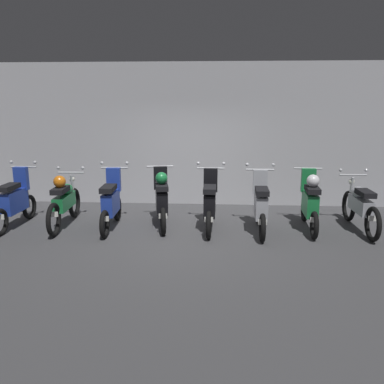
{
  "coord_description": "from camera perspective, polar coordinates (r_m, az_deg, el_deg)",
  "views": [
    {
      "loc": [
        0.64,
        -7.51,
        2.54
      ],
      "look_at": [
        0.14,
        0.36,
        0.75
      ],
      "focal_mm": 38.37,
      "sensor_mm": 36.0,
      "label": 1
    }
  ],
  "objects": [
    {
      "name": "ground_plane",
      "position": [
        7.96,
        -1.15,
        -5.83
      ],
      "size": [
        80.0,
        80.0,
        0.0
      ],
      "primitive_type": "plane",
      "color": "#424244"
    },
    {
      "name": "back_wall",
      "position": [
        10.05,
        -0.0,
        7.97
      ],
      "size": [
        16.0,
        0.3,
        3.39
      ],
      "primitive_type": "cube",
      "color": "#ADADB2",
      "rests_on": "ground"
    },
    {
      "name": "motorbike_slot_0",
      "position": [
        9.03,
        -23.33,
        -1.16
      ],
      "size": [
        0.59,
        1.68,
        1.29
      ],
      "color": "black",
      "rests_on": "ground"
    },
    {
      "name": "motorbike_slot_1",
      "position": [
        8.7,
        -17.33,
        -1.18
      ],
      "size": [
        0.59,
        1.95,
        1.15
      ],
      "color": "black",
      "rests_on": "ground"
    },
    {
      "name": "motorbike_slot_2",
      "position": [
        8.34,
        -11.17,
        -1.43
      ],
      "size": [
        0.59,
        1.68,
        1.29
      ],
      "color": "black",
      "rests_on": "ground"
    },
    {
      "name": "motorbike_slot_3",
      "position": [
        8.35,
        -4.27,
        -0.93
      ],
      "size": [
        0.56,
        1.67,
        1.18
      ],
      "color": "black",
      "rests_on": "ground"
    },
    {
      "name": "motorbike_slot_4",
      "position": [
        8.13,
        2.51,
        -1.56
      ],
      "size": [
        0.59,
        1.68,
        1.29
      ],
      "color": "black",
      "rests_on": "ground"
    },
    {
      "name": "motorbike_slot_5",
      "position": [
        8.07,
        9.5,
        -1.83
      ],
      "size": [
        0.59,
        1.68,
        1.29
      ],
      "color": "black",
      "rests_on": "ground"
    },
    {
      "name": "motorbike_slot_6",
      "position": [
        8.41,
        16.07,
        -1.31
      ],
      "size": [
        0.56,
        1.68,
        1.18
      ],
      "color": "black",
      "rests_on": "ground"
    },
    {
      "name": "motorbike_slot_7",
      "position": [
        8.72,
        22.32,
        -1.78
      ],
      "size": [
        0.59,
        1.95,
        1.15
      ],
      "color": "black",
      "rests_on": "ground"
    }
  ]
}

